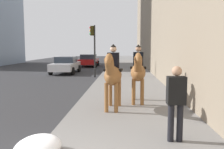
{
  "coord_description": "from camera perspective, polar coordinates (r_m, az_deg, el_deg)",
  "views": [
    {
      "loc": [
        -3.4,
        -1.78,
        2.22
      ],
      "look_at": [
        4.0,
        -1.44,
        1.4
      ],
      "focal_mm": 39.04,
      "sensor_mm": 36.0,
      "label": 1
    }
  ],
  "objects": [
    {
      "name": "mounted_horse_near",
      "position": [
        8.18,
        0.19,
        0.08
      ],
      "size": [
        2.15,
        0.7,
        2.22
      ],
      "rotation": [
        0.0,
        0.0,
        3.05
      ],
      "color": "brown",
      "rests_on": "sidewalk_slab"
    },
    {
      "name": "car_mid_lane",
      "position": [
        28.82,
        -5.44,
        3.37
      ],
      "size": [
        4.43,
        2.11,
        1.44
      ],
      "rotation": [
        0.0,
        0.0,
        -0.0
      ],
      "color": "maroon",
      "rests_on": "ground"
    },
    {
      "name": "traffic_light_near_curb",
      "position": [
        18.19,
        -4.37,
        7.44
      ],
      "size": [
        0.2,
        0.44,
        3.85
      ],
      "color": "black",
      "rests_on": "ground"
    },
    {
      "name": "pedestrian_greeting",
      "position": [
        5.59,
        14.77,
        -5.49
      ],
      "size": [
        0.27,
        0.41,
        1.7
      ],
      "rotation": [
        0.0,
        0.0,
        0.02
      ],
      "color": "black",
      "rests_on": "sidewalk_slab"
    },
    {
      "name": "snow_pile_near",
      "position": [
        5.07,
        -16.98,
        -16.04
      ],
      "size": [
        1.13,
        0.87,
        0.39
      ],
      "primitive_type": "ellipsoid",
      "color": "white",
      "rests_on": "sidewalk_slab"
    },
    {
      "name": "mounted_horse_far",
      "position": [
        9.25,
        6.13,
        0.76
      ],
      "size": [
        2.15,
        0.65,
        2.22
      ],
      "rotation": [
        0.0,
        0.0,
        3.08
      ],
      "color": "brown",
      "rests_on": "sidewalk_slab"
    },
    {
      "name": "car_near_lane",
      "position": [
        21.49,
        -10.78,
        2.25
      ],
      "size": [
        4.41,
        2.05,
        1.44
      ],
      "rotation": [
        0.0,
        0.0,
        3.14
      ],
      "color": "silver",
      "rests_on": "ground"
    }
  ]
}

